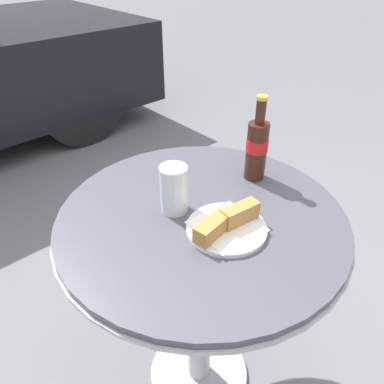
{
  "coord_description": "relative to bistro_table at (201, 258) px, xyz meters",
  "views": [
    {
      "loc": [
        -0.54,
        -0.56,
        1.37
      ],
      "look_at": [
        0.0,
        0.04,
        0.82
      ],
      "focal_mm": 35.0,
      "sensor_mm": 36.0,
      "label": 1
    }
  ],
  "objects": [
    {
      "name": "ground_plane",
      "position": [
        0.0,
        0.0,
        -0.61
      ],
      "size": [
        30.0,
        30.0,
        0.0
      ],
      "primitive_type": "plane",
      "color": "slate"
    },
    {
      "name": "bistro_table",
      "position": [
        0.0,
        0.0,
        0.0
      ],
      "size": [
        0.77,
        0.77,
        0.77
      ],
      "color": "#B7B7BC",
      "rests_on": "ground_plane"
    },
    {
      "name": "cola_bottle_left",
      "position": [
        0.24,
        0.03,
        0.26
      ],
      "size": [
        0.06,
        0.06,
        0.25
      ],
      "color": "#3D1E14",
      "rests_on": "bistro_table"
    },
    {
      "name": "drinking_glass",
      "position": [
        -0.04,
        0.06,
        0.22
      ],
      "size": [
        0.07,
        0.07,
        0.13
      ],
      "color": "black",
      "rests_on": "bistro_table"
    },
    {
      "name": "lunch_plate_near",
      "position": [
        -0.0,
        -0.09,
        0.18
      ],
      "size": [
        0.2,
        0.2,
        0.06
      ],
      "color": "white",
      "rests_on": "bistro_table"
    }
  ]
}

